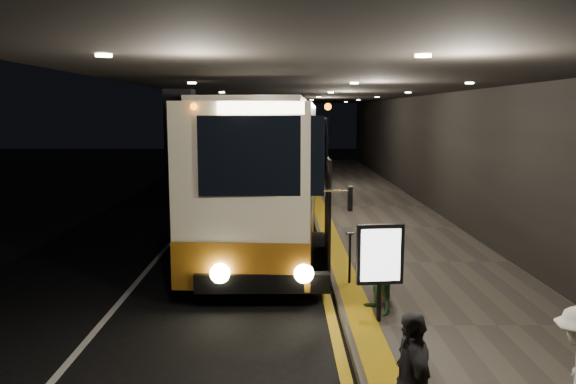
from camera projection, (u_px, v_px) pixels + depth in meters
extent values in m
plane|color=black|center=(219.00, 280.00, 12.69)|extent=(90.00, 90.00, 0.00)
cube|color=silver|center=(179.00, 232.00, 17.62)|extent=(0.12, 50.00, 0.01)
cube|color=gold|center=(311.00, 232.00, 17.66)|extent=(0.18, 50.00, 0.01)
cube|color=#514C44|center=(387.00, 230.00, 17.67)|extent=(4.50, 50.00, 0.15)
cube|color=gold|center=(327.00, 227.00, 17.64)|extent=(0.50, 50.00, 0.01)
cube|color=black|center=(462.00, 137.00, 17.28)|extent=(0.10, 50.00, 6.00)
cube|color=black|center=(181.00, 166.00, 16.32)|extent=(0.80, 0.80, 4.40)
cube|color=black|center=(224.00, 143.00, 28.20)|extent=(0.80, 0.80, 4.40)
cube|color=black|center=(317.00, 84.00, 17.01)|extent=(9.00, 50.00, 0.40)
cube|color=beige|center=(269.00, 166.00, 16.49)|extent=(3.42, 12.65, 3.54)
cube|color=#906415|center=(270.00, 209.00, 16.67)|extent=(3.44, 12.68, 0.94)
cube|color=black|center=(261.00, 156.00, 10.15)|extent=(2.29, 0.21, 1.46)
cube|color=black|center=(262.00, 283.00, 10.57)|extent=(2.57, 0.42, 0.36)
cylinder|color=black|center=(214.00, 255.00, 12.79)|extent=(0.29, 1.04, 1.04)
cylinder|color=black|center=(317.00, 255.00, 12.81)|extent=(0.29, 1.04, 1.04)
cylinder|color=black|center=(241.00, 200.00, 20.84)|extent=(0.29, 1.04, 1.04)
cylinder|color=black|center=(304.00, 200.00, 20.86)|extent=(0.29, 1.04, 1.04)
sphere|color=#FFEAA5|center=(220.00, 273.00, 10.45)|extent=(0.38, 0.38, 0.38)
sphere|color=#FFEAA5|center=(304.00, 273.00, 10.46)|extent=(0.38, 0.38, 0.38)
cube|color=#FFF2BF|center=(261.00, 108.00, 10.02)|extent=(1.56, 0.15, 0.23)
cube|color=beige|center=(272.00, 144.00, 28.05)|extent=(3.13, 12.49, 3.51)
cube|color=#906415|center=(272.00, 169.00, 28.24)|extent=(3.15, 12.51, 0.93)
cube|color=black|center=(269.00, 133.00, 21.78)|extent=(2.27, 0.16, 1.44)
cube|color=black|center=(269.00, 193.00, 22.20)|extent=(2.54, 0.36, 0.36)
cylinder|color=black|center=(243.00, 187.00, 24.39)|extent=(0.29, 1.03, 1.03)
cylinder|color=black|center=(297.00, 187.00, 24.42)|extent=(0.29, 1.03, 1.03)
cylinder|color=black|center=(253.00, 168.00, 32.36)|extent=(0.29, 1.03, 1.03)
cylinder|color=black|center=(294.00, 168.00, 32.38)|extent=(0.29, 1.03, 1.03)
imported|color=#C85D6C|center=(384.00, 262.00, 10.81)|extent=(0.50, 0.63, 1.50)
imported|color=#3C6D44|center=(380.00, 271.00, 10.11)|extent=(0.77, 0.88, 1.54)
imported|color=#414145|center=(412.00, 384.00, 5.86)|extent=(0.53, 0.96, 1.60)
cylinder|color=black|center=(379.00, 302.00, 9.74)|extent=(0.08, 0.08, 0.67)
cube|color=black|center=(380.00, 254.00, 9.62)|extent=(0.82, 0.18, 1.05)
cube|color=white|center=(381.00, 255.00, 9.56)|extent=(0.69, 0.09, 0.91)
cylinder|color=black|center=(350.00, 258.00, 11.86)|extent=(0.05, 0.05, 1.09)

